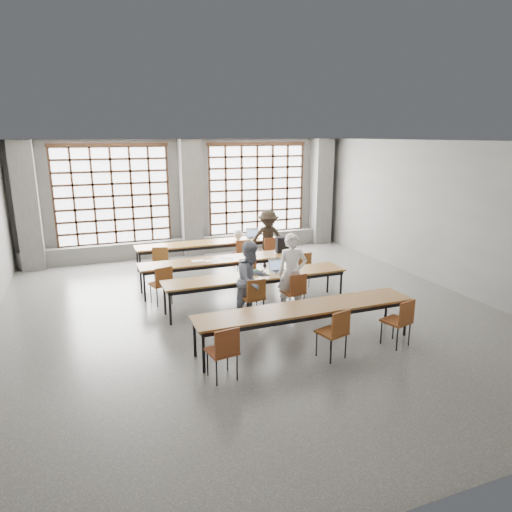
{
  "coord_description": "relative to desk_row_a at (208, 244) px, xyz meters",
  "views": [
    {
      "loc": [
        -3.14,
        -8.43,
        3.62
      ],
      "look_at": [
        0.27,
        0.4,
        1.1
      ],
      "focal_mm": 32.0,
      "sensor_mm": 36.0,
      "label": 1
    }
  ],
  "objects": [
    {
      "name": "ceiling",
      "position": [
        -0.07,
        -3.58,
        2.84
      ],
      "size": [
        11.0,
        11.0,
        0.0
      ],
      "primitive_type": "plane",
      "rotation": [
        3.14,
        0.0,
        0.0
      ],
      "color": "silver",
      "rests_on": "floor"
    },
    {
      "name": "column_right",
      "position": [
        4.43,
        1.64,
        1.09
      ],
      "size": [
        0.6,
        0.55,
        3.5
      ],
      "primitive_type": "cube",
      "color": "#555452",
      "rests_on": "floor"
    },
    {
      "name": "desk_row_d",
      "position": [
        0.27,
        -5.41,
        0.0
      ],
      "size": [
        4.0,
        0.7,
        0.73
      ],
      "color": "brown",
      "rests_on": "floor"
    },
    {
      "name": "chair_back_mid",
      "position": [
        0.79,
        -0.63,
        -0.13
      ],
      "size": [
        0.46,
        0.47,
        0.88
      ],
      "color": "brown",
      "rests_on": "floor"
    },
    {
      "name": "phone",
      "position": [
        0.32,
        -3.46,
        0.07
      ],
      "size": [
        0.14,
        0.08,
        0.01
      ],
      "primitive_type": "cube",
      "rotation": [
        0.0,
        0.0,
        -0.2
      ],
      "color": "black",
      "rests_on": "desk_row_c"
    },
    {
      "name": "green_box",
      "position": [
        0.09,
        -3.28,
        0.11
      ],
      "size": [
        0.25,
        0.1,
        0.09
      ],
      "primitive_type": "cube",
      "rotation": [
        0.0,
        0.0,
        0.05
      ],
      "color": "green",
      "rests_on": "desk_row_c"
    },
    {
      "name": "laptop_front",
      "position": [
        0.69,
        -3.25,
        0.13
      ],
      "size": [
        0.39,
        0.33,
        0.26
      ],
      "color": "#B3B3B8",
      "rests_on": "desk_row_c"
    },
    {
      "name": "wall_back",
      "position": [
        -0.07,
        1.92,
        1.09
      ],
      "size": [
        10.0,
        0.0,
        10.0
      ],
      "primitive_type": "plane",
      "rotation": [
        1.57,
        0.0,
        0.0
      ],
      "color": "#5E5E5B",
      "rests_on": "floor"
    },
    {
      "name": "chair_near_mid",
      "position": [
        0.49,
        -6.03,
        -0.13
      ],
      "size": [
        0.51,
        0.51,
        0.88
      ],
      "color": "maroon",
      "rests_on": "floor"
    },
    {
      "name": "window_right",
      "position": [
        2.18,
        1.84,
        1.24
      ],
      "size": [
        3.32,
        0.12,
        3.0
      ],
      "color": "white",
      "rests_on": "wall_back"
    },
    {
      "name": "sill_ledge",
      "position": [
        -0.07,
        1.72,
        -0.41
      ],
      "size": [
        9.8,
        0.35,
        0.5
      ],
      "primitive_type": "cube",
      "color": "#555452",
      "rests_on": "floor"
    },
    {
      "name": "student_male",
      "position": [
        0.74,
        -3.86,
        0.18
      ],
      "size": [
        0.71,
        0.57,
        1.68
      ],
      "primitive_type": "imported",
      "rotation": [
        0.0,
        0.0,
        -0.31
      ],
      "color": "white",
      "rests_on": "floor"
    },
    {
      "name": "chair_back_left",
      "position": [
        -1.42,
        -0.63,
        -0.13
      ],
      "size": [
        0.52,
        0.53,
        0.88
      ],
      "color": "brown",
      "rests_on": "floor"
    },
    {
      "name": "chair_mid_left",
      "position": [
        -1.72,
        -2.47,
        -0.13
      ],
      "size": [
        0.51,
        0.52,
        0.88
      ],
      "color": "brown",
      "rests_on": "floor"
    },
    {
      "name": "backpack",
      "position": [
        1.46,
        -1.79,
        0.27
      ],
      "size": [
        0.35,
        0.25,
        0.4
      ],
      "primitive_type": "cube",
      "rotation": [
        0.0,
        0.0,
        -0.15
      ],
      "color": "black",
      "rests_on": "desk_row_b"
    },
    {
      "name": "student_back",
      "position": [
        1.6,
        -0.5,
        0.14
      ],
      "size": [
        1.19,
        0.93,
        1.61
      ],
      "primitive_type": "imported",
      "rotation": [
        0.0,
        0.0,
        -0.36
      ],
      "color": "black",
      "rests_on": "floor"
    },
    {
      "name": "student_female",
      "position": [
        -0.16,
        -3.86,
        0.14
      ],
      "size": [
        0.96,
        0.87,
        1.6
      ],
      "primitive_type": "imported",
      "rotation": [
        0.0,
        0.0,
        0.41
      ],
      "color": "navy",
      "rests_on": "floor"
    },
    {
      "name": "chair_mid_right",
      "position": [
        1.66,
        -2.47,
        -0.13
      ],
      "size": [
        0.45,
        0.45,
        0.88
      ],
      "color": "brown",
      "rests_on": "floor"
    },
    {
      "name": "chair_near_right",
      "position": [
        1.79,
        -6.03,
        -0.13
      ],
      "size": [
        0.52,
        0.52,
        0.88
      ],
      "color": "brown",
      "rests_on": "floor"
    },
    {
      "name": "column_mid",
      "position": [
        -0.07,
        1.64,
        1.09
      ],
      "size": [
        0.6,
        0.55,
        3.5
      ],
      "primitive_type": "cube",
      "color": "#555452",
      "rests_on": "floor"
    },
    {
      "name": "desk_row_c",
      "position": [
        0.14,
        -3.36,
        0.0
      ],
      "size": [
        4.0,
        0.7,
        0.73
      ],
      "color": "brown",
      "rests_on": "floor"
    },
    {
      "name": "column_left",
      "position": [
        -4.57,
        1.64,
        1.09
      ],
      "size": [
        0.6,
        0.55,
        3.5
      ],
      "primitive_type": "cube",
      "color": "#555452",
      "rests_on": "floor"
    },
    {
      "name": "desk_row_a",
      "position": [
        0.0,
        0.0,
        0.0
      ],
      "size": [
        4.0,
        0.7,
        0.73
      ],
      "color": "brown",
      "rests_on": "floor"
    },
    {
      "name": "mouse",
      "position": [
        1.09,
        -3.38,
        0.08
      ],
      "size": [
        0.11,
        0.09,
        0.04
      ],
      "primitive_type": "ellipsoid",
      "rotation": [
        0.0,
        0.0,
        0.29
      ],
      "color": "white",
      "rests_on": "desk_row_c"
    },
    {
      "name": "wall_right",
      "position": [
        4.93,
        -3.58,
        1.09
      ],
      "size": [
        0.0,
        11.0,
        11.0
      ],
      "primitive_type": "plane",
      "rotation": [
        1.57,
        0.0,
        -1.57
      ],
      "color": "#5E5E5B",
      "rests_on": "floor"
    },
    {
      "name": "floor",
      "position": [
        -0.07,
        -3.58,
        -0.66
      ],
      "size": [
        11.0,
        11.0,
        0.0
      ],
      "primitive_type": "plane",
      "color": "#484846",
      "rests_on": "ground"
    },
    {
      "name": "red_pouch",
      "position": [
        -1.43,
        -5.96,
        -0.16
      ],
      "size": [
        0.22,
        0.15,
        0.06
      ],
      "primitive_type": "cube",
      "rotation": [
        0.0,
        0.0,
        0.38
      ],
      "color": "#A61421",
      "rests_on": "chair_near_left"
    },
    {
      "name": "window_left",
      "position": [
        -2.32,
        1.84,
        1.24
      ],
      "size": [
        3.32,
        0.12,
        3.0
      ],
      "color": "white",
      "rests_on": "wall_back"
    },
    {
      "name": "laptop_back",
      "position": [
        1.36,
        0.11,
        0.13
      ],
      "size": [
        0.42,
        0.37,
        0.26
      ],
      "color": "#BBBCC1",
      "rests_on": "desk_row_a"
    },
    {
      "name": "paper_sheet_b",
      "position": [
        -0.44,
        -1.89,
        0.07
      ],
      "size": [
        0.31,
        0.23,
        0.0
      ],
      "primitive_type": "cube",
      "rotation": [
        0.0,
        0.0,
        0.06
      ],
      "color": "white",
      "rests_on": "desk_row_b"
    },
    {
      "name": "chair_mid_centre",
      "position": [
        0.25,
        -2.47,
        -0.13
      ],
      "size": [
        0.48,
        0.48,
        0.88
      ],
      "color": "brown",
      "rests_on": "floor"
    },
    {
      "name": "chair_front_right",
      "position": [
        0.75,
        -3.98,
        -0.13
      ],
      "size": [
        0.47,
        0.47,
        0.88
      ],
      "color": "brown",
      "rests_on": "floor"
    },
    {
      "name": "plastic_bag",
      "position": [
        0.9,
        0.05,
        0.21
      ],
      "size": [
        0.31,
        0.27,
        0.29
      ],
      "primitive_type": "ellipsoid",
      "rotation": [
        0.0,
        0.0,
        -0.28
      ],
      "color": "white",
      "rests_on": "desk_row_a"
    },
    {
      "name": "chair_near_left",
      "position": [
        -1.42,
        -6.03,
        -0.13
      ],
      "size": [
        0.47,
        0.48,
        0.88
      ],
      "color": "maroon",
      "rests_on": "floor"
    },
    {
      "name": "chair_back_right",
      "position": [
        1.6,
        -0.63,
        -0.13
      ],
      "size": [
        0.44,
        0.45,
        0.88
      ],
      "color": "maroon",
      "rests_on": "floor"
    },
    {
      "name": "paper_sheet_a",
      "position": [
        -0.74,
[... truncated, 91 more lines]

